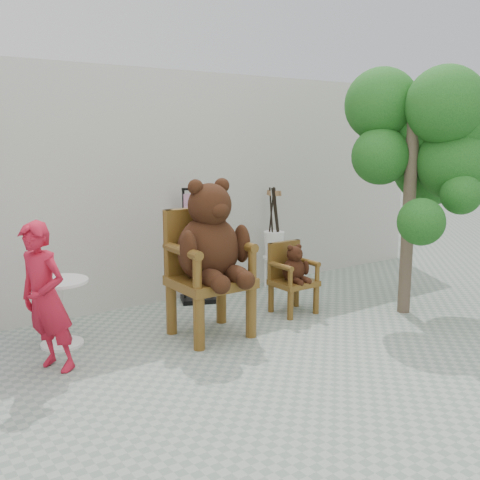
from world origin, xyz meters
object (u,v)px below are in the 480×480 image
(display_stand, at_px, (198,258))
(tree, at_px, (432,139))
(stool_bucket, at_px, (274,243))
(person, at_px, (46,298))
(chair_big, at_px, (209,249))
(chair_small, at_px, (292,271))
(cafe_table, at_px, (60,305))

(display_stand, xyz_separation_m, tree, (2.16, -1.92, 1.55))
(display_stand, relative_size, stool_bucket, 1.04)
(person, xyz_separation_m, tree, (4.47, -0.74, 1.42))
(chair_big, relative_size, tree, 0.57)
(chair_small, xyz_separation_m, person, (-3.03, -0.12, 0.19))
(chair_small, distance_m, display_stand, 1.29)
(cafe_table, xyz_separation_m, tree, (4.16, -1.38, 1.69))
(display_stand, relative_size, tree, 0.50)
(chair_small, distance_m, person, 3.04)
(chair_big, height_order, tree, tree)
(tree, bearing_deg, display_stand, 138.33)
(display_stand, xyz_separation_m, stool_bucket, (1.29, 0.02, 0.06))
(chair_small, relative_size, stool_bucket, 0.60)
(person, bearing_deg, tree, 54.25)
(stool_bucket, relative_size, tree, 0.48)
(tree, bearing_deg, chair_small, 149.30)
(chair_small, distance_m, stool_bucket, 1.23)
(chair_big, relative_size, person, 1.21)
(stool_bucket, bearing_deg, chair_big, -147.05)
(display_stand, bearing_deg, cafe_table, -142.50)
(display_stand, bearing_deg, chair_small, -33.84)
(display_stand, distance_m, tree, 3.28)
(cafe_table, xyz_separation_m, stool_bucket, (3.28, 0.56, 0.20))
(cafe_table, distance_m, stool_bucket, 3.34)
(cafe_table, bearing_deg, person, -116.09)
(chair_big, height_order, person, chair_big)
(cafe_table, relative_size, tree, 0.23)
(cafe_table, relative_size, display_stand, 0.47)
(chair_small, xyz_separation_m, stool_bucket, (0.57, 1.08, 0.12))
(chair_big, bearing_deg, cafe_table, 156.55)
(chair_small, relative_size, person, 0.61)
(chair_big, height_order, cafe_table, chair_big)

